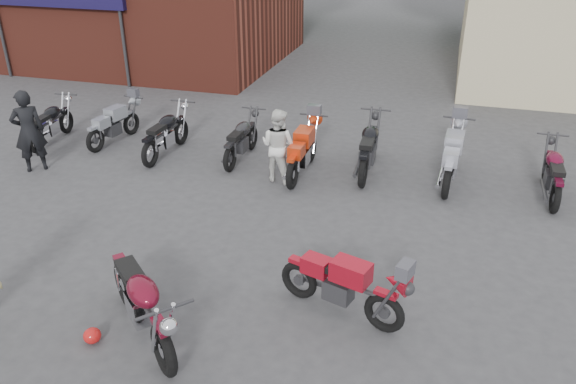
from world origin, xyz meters
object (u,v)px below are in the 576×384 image
(row_bike_1, at_px, (114,122))
(row_bike_7, at_px, (554,170))
(row_bike_0, at_px, (51,121))
(vintage_motorcycle, at_px, (141,299))
(row_bike_3, at_px, (241,137))
(row_bike_2, at_px, (166,131))
(sportbike, at_px, (343,282))
(person_dark, at_px, (29,131))
(row_bike_6, at_px, (452,155))
(row_bike_4, at_px, (303,148))
(row_bike_5, at_px, (369,145))
(person_light, at_px, (278,146))
(helmet, at_px, (92,336))

(row_bike_1, distance_m, row_bike_7, 9.89)
(row_bike_1, bearing_deg, row_bike_0, 113.35)
(vintage_motorcycle, relative_size, row_bike_3, 1.17)
(vintage_motorcycle, bearing_deg, row_bike_2, 156.78)
(row_bike_2, bearing_deg, sportbike, -130.57)
(sportbike, distance_m, row_bike_7, 5.78)
(person_dark, relative_size, row_bike_6, 0.84)
(row_bike_7, bearing_deg, row_bike_1, 89.72)
(row_bike_1, relative_size, row_bike_7, 0.94)
(row_bike_4, height_order, row_bike_6, row_bike_6)
(row_bike_1, distance_m, row_bike_3, 3.35)
(row_bike_6, bearing_deg, row_bike_5, 91.65)
(person_light, xyz_separation_m, row_bike_2, (-2.89, 0.61, -0.20))
(row_bike_0, xyz_separation_m, row_bike_2, (3.07, 0.05, 0.04))
(sportbike, relative_size, row_bike_7, 0.97)
(person_dark, xyz_separation_m, row_bike_6, (8.76, 1.89, -0.28))
(vintage_motorcycle, xyz_separation_m, row_bike_2, (-2.64, 5.81, -0.05))
(person_dark, relative_size, row_bike_3, 0.97)
(helmet, relative_size, row_bike_1, 0.13)
(row_bike_4, bearing_deg, row_bike_0, 89.93)
(vintage_motorcycle, relative_size, row_bike_6, 1.02)
(vintage_motorcycle, xyz_separation_m, row_bike_4, (0.66, 5.65, -0.05))
(vintage_motorcycle, xyz_separation_m, helmet, (-0.63, -0.29, -0.52))
(row_bike_2, height_order, row_bike_7, row_bike_2)
(person_dark, bearing_deg, row_bike_2, 170.57)
(helmet, bearing_deg, row_bike_5, 67.86)
(sportbike, distance_m, person_light, 4.55)
(person_light, xyz_separation_m, row_bike_3, (-1.12, 0.83, -0.24))
(row_bike_6, bearing_deg, person_dark, 105.80)
(person_dark, xyz_separation_m, row_bike_1, (0.81, 1.94, -0.38))
(person_dark, bearing_deg, sportbike, 114.75)
(sportbike, relative_size, helmet, 8.05)
(vintage_motorcycle, xyz_separation_m, person_dark, (-5.03, 4.21, 0.27))
(vintage_motorcycle, height_order, row_bike_3, vintage_motorcycle)
(person_light, xyz_separation_m, row_bike_4, (0.41, 0.45, -0.20))
(person_dark, height_order, row_bike_0, person_dark)
(person_light, bearing_deg, vintage_motorcycle, 100.90)
(row_bike_0, distance_m, row_bike_7, 11.38)
(person_dark, distance_m, row_bike_6, 8.96)
(helmet, distance_m, row_bike_3, 6.34)
(row_bike_1, relative_size, row_bike_4, 0.90)
(row_bike_0, xyz_separation_m, row_bike_5, (7.71, 0.41, 0.08))
(vintage_motorcycle, relative_size, person_light, 1.39)
(person_light, relative_size, row_bike_3, 0.84)
(person_light, distance_m, row_bike_4, 0.64)
(person_light, bearing_deg, row_bike_2, 1.66)
(row_bike_3, height_order, row_bike_5, row_bike_5)
(row_bike_4, bearing_deg, person_light, 138.91)
(helmet, bearing_deg, sportbike, 26.13)
(row_bike_0, bearing_deg, row_bike_2, -95.42)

